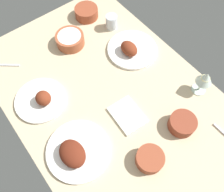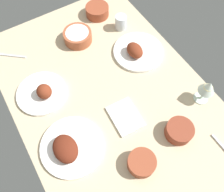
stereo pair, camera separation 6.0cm
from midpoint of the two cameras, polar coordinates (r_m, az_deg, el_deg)
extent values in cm
cube|color=#C6B28E|center=(115.18, 1.49, -1.02)|extent=(140.00, 90.00, 4.00)
cylinder|color=white|center=(117.99, -15.42, 0.62)|extent=(24.49, 24.49, 1.60)
ellipsoid|color=maroon|center=(113.46, -14.85, 1.01)|extent=(7.55, 7.07, 6.82)
cylinder|color=white|center=(104.47, -8.05, -12.21)|extent=(27.86, 27.86, 1.60)
ellipsoid|color=#602314|center=(100.68, -9.66, -12.71)|extent=(13.11, 10.07, 6.39)
cylinder|color=white|center=(129.40, 7.81, 10.67)|extent=(27.07, 27.07, 1.60)
ellipsoid|color=maroon|center=(124.80, 6.99, 10.98)|extent=(10.33, 7.47, 6.46)
cylinder|color=brown|center=(100.85, 9.01, -15.96)|extent=(11.84, 11.84, 5.63)
cylinder|color=#4C192D|center=(98.62, 9.21, -15.66)|extent=(9.71, 9.71, 1.00)
cylinder|color=#A35133|center=(133.19, -7.08, 14.23)|extent=(15.44, 15.44, 6.20)
cylinder|color=white|center=(131.30, -7.21, 14.99)|extent=(12.66, 12.66, 1.00)
cylinder|color=brown|center=(146.80, -2.40, 20.06)|extent=(13.62, 13.62, 5.96)
cylinder|color=brown|center=(145.17, -2.43, 20.79)|extent=(11.17, 11.17, 1.00)
cylinder|color=brown|center=(108.39, 17.66, -8.22)|extent=(12.14, 12.14, 5.89)
cylinder|color=#9E3314|center=(106.20, 18.01, -7.76)|extent=(9.96, 9.96, 1.00)
cylinder|color=silver|center=(122.08, 22.20, -0.56)|extent=(7.00, 7.00, 0.50)
cylinder|color=silver|center=(119.03, 22.80, 0.28)|extent=(1.00, 1.00, 7.00)
cone|color=silver|center=(113.64, 23.96, 1.92)|extent=(7.60, 7.60, 6.50)
cylinder|color=beige|center=(114.79, 23.70, 1.55)|extent=(4.18, 4.18, 2.80)
cylinder|color=silver|center=(138.45, 3.46, 17.53)|extent=(6.53, 6.53, 8.29)
cube|color=white|center=(108.92, 4.95, -5.05)|extent=(17.13, 13.56, 1.20)
cube|color=silver|center=(137.03, -22.30, 9.09)|extent=(10.96, 13.13, 0.80)
camera|label=1|loc=(0.03, -88.46, 2.84)|focal=37.33mm
camera|label=2|loc=(0.03, 91.54, -2.84)|focal=37.33mm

